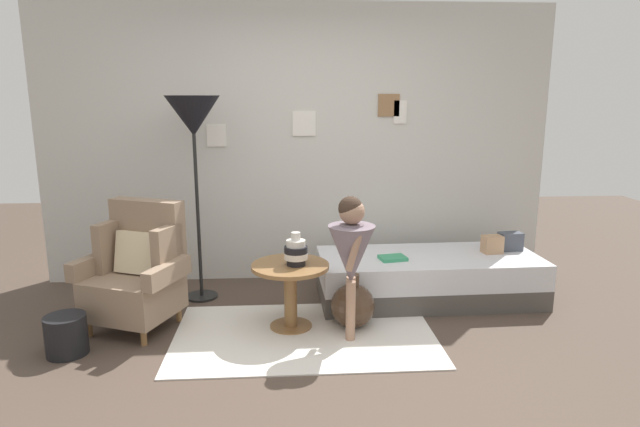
% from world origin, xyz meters
% --- Properties ---
extents(ground_plane, '(12.00, 12.00, 0.00)m').
position_xyz_m(ground_plane, '(0.00, 0.00, 0.00)').
color(ground_plane, '#4C3D33').
extents(gallery_wall, '(4.80, 0.12, 2.60)m').
position_xyz_m(gallery_wall, '(0.00, 1.95, 1.30)').
color(gallery_wall, beige).
rests_on(gallery_wall, ground).
extents(rug, '(1.94, 1.20, 0.01)m').
position_xyz_m(rug, '(0.01, 0.56, 0.01)').
color(rug, silver).
rests_on(rug, ground).
extents(armchair, '(0.89, 0.79, 0.97)m').
position_xyz_m(armchair, '(-1.26, 0.84, 0.44)').
color(armchair, olive).
rests_on(armchair, ground).
extents(daybed, '(1.92, 0.85, 0.40)m').
position_xyz_m(daybed, '(1.12, 1.23, 0.20)').
color(daybed, '#4C4742').
rests_on(daybed, ground).
extents(pillow_head, '(0.21, 0.14, 0.16)m').
position_xyz_m(pillow_head, '(1.89, 1.34, 0.48)').
color(pillow_head, '#474C56').
rests_on(pillow_head, daybed).
extents(pillow_mid, '(0.18, 0.14, 0.16)m').
position_xyz_m(pillow_mid, '(1.70, 1.28, 0.48)').
color(pillow_mid, tan).
rests_on(pillow_mid, daybed).
extents(side_table, '(0.59, 0.59, 0.51)m').
position_xyz_m(side_table, '(-0.09, 0.71, 0.37)').
color(side_table, olive).
rests_on(side_table, ground).
extents(vase_striped, '(0.18, 0.18, 0.25)m').
position_xyz_m(vase_striped, '(-0.05, 0.69, 0.61)').
color(vase_striped, black).
rests_on(vase_striped, side_table).
extents(floor_lamp, '(0.45, 0.45, 1.76)m').
position_xyz_m(floor_lamp, '(-0.88, 1.41, 1.54)').
color(floor_lamp, black).
rests_on(floor_lamp, ground).
extents(person_child, '(0.34, 0.34, 1.07)m').
position_xyz_m(person_child, '(0.34, 0.50, 0.68)').
color(person_child, '#A37A60').
rests_on(person_child, ground).
extents(book_on_daybed, '(0.25, 0.20, 0.03)m').
position_xyz_m(book_on_daybed, '(0.78, 1.13, 0.42)').
color(book_on_daybed, '#389A69').
rests_on(book_on_daybed, daybed).
extents(demijohn_near, '(0.34, 0.34, 0.43)m').
position_xyz_m(demijohn_near, '(0.39, 0.70, 0.18)').
color(demijohn_near, '#473323').
rests_on(demijohn_near, ground).
extents(magazine_basket, '(0.28, 0.28, 0.28)m').
position_xyz_m(magazine_basket, '(-1.65, 0.38, 0.14)').
color(magazine_basket, black).
rests_on(magazine_basket, ground).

